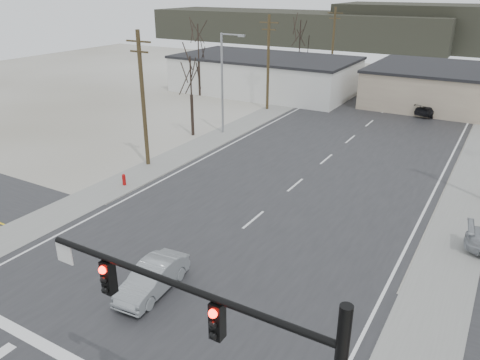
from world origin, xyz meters
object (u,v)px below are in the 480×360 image
Objects in this scene: car_far_b at (403,75)px; fire_hydrant at (124,180)px; car_far_a at (433,108)px; sedan_crossing at (153,278)px.

fire_hydrant is at bearing -111.72° from car_far_b.
car_far_a is at bearing -81.01° from car_far_b.
car_far_b is (7.89, 48.62, 0.34)m from fire_hydrant.
fire_hydrant is at bearing 134.03° from sedan_crossing.
sedan_crossing reaches higher than fire_hydrant.
car_far_a is at bearing 77.17° from sedan_crossing.
car_far_b reaches higher than car_far_a.
car_far_a reaches higher than fire_hydrant.
car_far_a is (14.99, 30.60, 0.29)m from fire_hydrant.
fire_hydrant is 0.18× the size of car_far_a.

